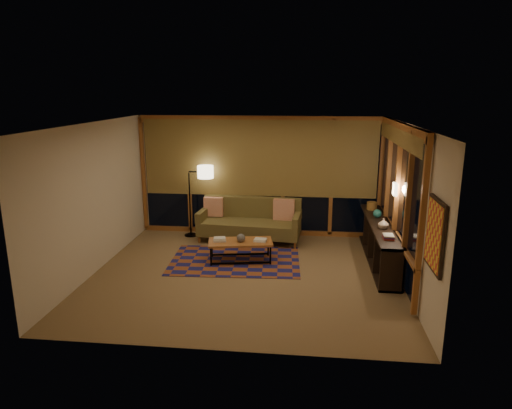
# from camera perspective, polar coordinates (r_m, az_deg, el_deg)

# --- Properties ---
(floor) EXTENTS (5.50, 5.00, 0.01)m
(floor) POSITION_cam_1_polar(r_m,az_deg,el_deg) (8.37, -1.35, -8.72)
(floor) COLOR olive
(floor) RESTS_ON ground
(ceiling) EXTENTS (5.50, 5.00, 0.01)m
(ceiling) POSITION_cam_1_polar(r_m,az_deg,el_deg) (7.73, -1.47, 10.03)
(ceiling) COLOR beige
(ceiling) RESTS_ON walls
(walls) EXTENTS (5.51, 5.01, 2.70)m
(walls) POSITION_cam_1_polar(r_m,az_deg,el_deg) (7.95, -1.41, 0.28)
(walls) COLOR beige
(walls) RESTS_ON floor
(window_wall_back) EXTENTS (5.30, 0.16, 2.60)m
(window_wall_back) POSITION_cam_1_polar(r_m,az_deg,el_deg) (10.30, 0.40, 3.52)
(window_wall_back) COLOR #AC5926
(window_wall_back) RESTS_ON walls
(window_wall_right) EXTENTS (0.16, 3.70, 2.60)m
(window_wall_right) POSITION_cam_1_polar(r_m,az_deg,el_deg) (8.62, 17.11, 0.75)
(window_wall_right) COLOR #AC5926
(window_wall_right) RESTS_ON walls
(wall_art) EXTENTS (0.06, 0.74, 0.94)m
(wall_art) POSITION_cam_1_polar(r_m,az_deg,el_deg) (6.29, 21.43, -3.55)
(wall_art) COLOR red
(wall_art) RESTS_ON walls
(wall_sconce) EXTENTS (0.12, 0.18, 0.22)m
(wall_sconce) POSITION_cam_1_polar(r_m,az_deg,el_deg) (8.42, 16.99, 1.85)
(wall_sconce) COLOR #FFEDC0
(wall_sconce) RESTS_ON walls
(sofa) EXTENTS (2.27, 1.07, 0.90)m
(sofa) POSITION_cam_1_polar(r_m,az_deg,el_deg) (10.04, -0.82, -2.05)
(sofa) COLOR brown
(sofa) RESTS_ON floor
(pillow_left) EXTENTS (0.43, 0.15, 0.43)m
(pillow_left) POSITION_cam_1_polar(r_m,az_deg,el_deg) (10.36, -5.33, -0.36)
(pillow_left) COLOR red
(pillow_left) RESTS_ON sofa
(pillow_right) EXTENTS (0.48, 0.20, 0.47)m
(pillow_right) POSITION_cam_1_polar(r_m,az_deg,el_deg) (10.08, 3.52, -0.64)
(pillow_right) COLOR red
(pillow_right) RESTS_ON sofa
(area_rug) EXTENTS (2.58, 1.79, 0.01)m
(area_rug) POSITION_cam_1_polar(r_m,az_deg,el_deg) (9.00, -2.62, -7.03)
(area_rug) COLOR brown
(area_rug) RESTS_ON floor
(coffee_table) EXTENTS (1.31, 0.77, 0.41)m
(coffee_table) POSITION_cam_1_polar(r_m,az_deg,el_deg) (8.92, -1.95, -5.83)
(coffee_table) COLOR #AC5926
(coffee_table) RESTS_ON floor
(book_stack_a) EXTENTS (0.26, 0.23, 0.07)m
(book_stack_a) POSITION_cam_1_polar(r_m,az_deg,el_deg) (8.86, -4.57, -4.38)
(book_stack_a) COLOR silver
(book_stack_a) RESTS_ON coffee_table
(book_stack_b) EXTENTS (0.29, 0.24, 0.05)m
(book_stack_b) POSITION_cam_1_polar(r_m,az_deg,el_deg) (8.83, 0.54, -4.46)
(book_stack_b) COLOR silver
(book_stack_b) RESTS_ON coffee_table
(ceramic_pot) EXTENTS (0.20, 0.20, 0.16)m
(ceramic_pot) POSITION_cam_1_polar(r_m,az_deg,el_deg) (8.79, -1.90, -4.17)
(ceramic_pot) COLOR #2E2E30
(ceramic_pot) RESTS_ON coffee_table
(floor_lamp) EXTENTS (0.55, 0.37, 1.63)m
(floor_lamp) POSITION_cam_1_polar(r_m,az_deg,el_deg) (10.39, -8.28, 0.45)
(floor_lamp) COLOR black
(floor_lamp) RESTS_ON floor
(bookshelf) EXTENTS (0.40, 3.05, 0.76)m
(bookshelf) POSITION_cam_1_polar(r_m,az_deg,el_deg) (9.22, 15.06, -4.50)
(bookshelf) COLOR #35241A
(bookshelf) RESTS_ON floor
(basket) EXTENTS (0.23, 0.23, 0.16)m
(basket) POSITION_cam_1_polar(r_m,az_deg,el_deg) (10.06, 14.28, -0.15)
(basket) COLOR #9A5D2F
(basket) RESTS_ON bookshelf
(teal_bowl) EXTENTS (0.22, 0.22, 0.17)m
(teal_bowl) POSITION_cam_1_polar(r_m,az_deg,el_deg) (9.43, 14.93, -1.11)
(teal_bowl) COLOR #216760
(teal_bowl) RESTS_ON bookshelf
(vase) EXTENTS (0.20, 0.20, 0.20)m
(vase) POSITION_cam_1_polar(r_m,az_deg,el_deg) (8.71, 15.64, -2.32)
(vase) COLOR #B4A18E
(vase) RESTS_ON bookshelf
(shelf_book_stack) EXTENTS (0.18, 0.25, 0.07)m
(shelf_book_stack) POSITION_cam_1_polar(r_m,az_deg,el_deg) (8.20, 16.22, -3.87)
(shelf_book_stack) COLOR silver
(shelf_book_stack) RESTS_ON bookshelf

